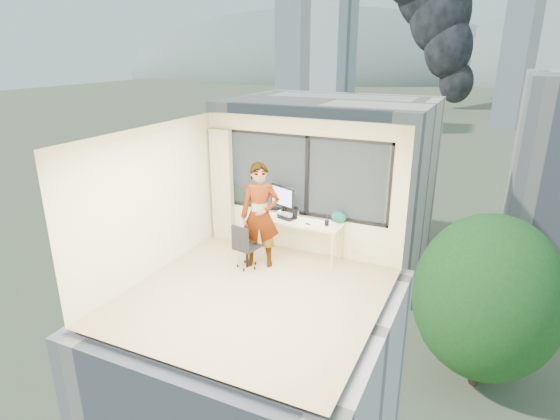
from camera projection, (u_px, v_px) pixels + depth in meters
The scene contains 24 objects.
floor at pixel (254, 295), 7.53m from camera, with size 4.00×4.00×0.01m, color tan.
ceiling at pixel (251, 136), 6.67m from camera, with size 4.00×4.00×0.01m, color white.
wall_front at pixel (171, 275), 5.40m from camera, with size 4.00×0.01×2.60m, color #F2ECBB.
wall_left at pixel (150, 203), 7.91m from camera, with size 0.01×4.00×2.60m, color #F2ECBB.
wall_right at pixel (381, 242), 6.30m from camera, with size 0.01×4.00×2.60m, color #F2ECBB.
window_wall at pixel (305, 176), 8.72m from camera, with size 3.30×0.16×1.55m, color black, non-canonical shape.
curtain at pixel (222, 185), 9.45m from camera, with size 0.45×0.14×2.30m, color beige.
desk at pixel (295, 238), 8.83m from camera, with size 1.80×0.60×0.75m, color beige.
chair at pixel (247, 245), 8.35m from camera, with size 0.44×0.44×0.86m, color black, non-canonical shape.
person at pixel (260, 216), 8.29m from camera, with size 0.70×0.46×1.92m, color #2D2D33.
monitor at pixel (283, 201), 8.85m from camera, with size 0.59×0.13×0.59m, color black, non-canonical shape.
game_console at pixel (288, 213), 8.93m from camera, with size 0.33×0.28×0.08m, color white.
laptop at pixel (287, 213), 8.74m from camera, with size 0.33×0.35×0.21m, color black, non-canonical shape.
cellphone at pixel (308, 224), 8.47m from camera, with size 0.10×0.04×0.01m, color black.
pen_cup at pixel (327, 223), 8.41m from camera, with size 0.08×0.08×0.10m, color black.
handbag at pixel (339, 217), 8.52m from camera, with size 0.28×0.14×0.22m, color #0B4541.
exterior_ground at pixel (483, 124), 114.71m from camera, with size 400.00×400.00×0.04m, color #515B3D.
near_bldg_a at pixel (329, 183), 39.09m from camera, with size 16.00×12.00×14.00m, color beige.
far_tower_a at pixel (317, 66), 102.73m from camera, with size 14.00×14.00×28.00m, color silver.
far_tower_b at pixel (530, 61), 106.55m from camera, with size 13.00×13.00×30.00m, color silver.
far_tower_d at pixel (305, 69), 160.73m from camera, with size 16.00×14.00×22.00m, color silver.
hill_a at pixel (317, 74), 333.67m from camera, with size 288.00×216.00×90.00m, color slate.
tree_a at pixel (209, 235), 36.05m from camera, with size 7.00×7.00×8.00m, color #1C551C, non-canonical shape.
tree_b at pixel (484, 314), 24.46m from camera, with size 7.60×7.60×9.00m, color #1C551C, non-canonical shape.
Camera 1 is at (3.21, -5.84, 3.80)m, focal length 29.63 mm.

